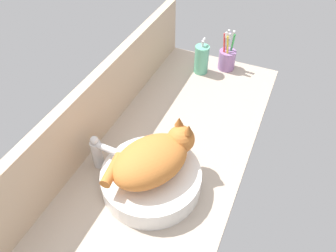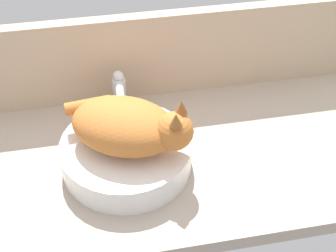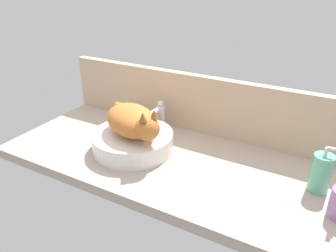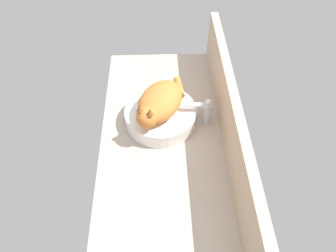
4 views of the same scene
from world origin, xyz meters
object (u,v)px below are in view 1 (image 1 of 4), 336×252
(sink_basin, at_px, (151,179))
(faucet, at_px, (99,152))
(soap_dispenser, at_px, (202,59))
(cat, at_px, (154,158))
(toothbrush_cup, at_px, (227,59))

(sink_basin, distance_m, faucet, 0.19)
(faucet, bearing_deg, soap_dispenser, -10.35)
(cat, xyz_separation_m, toothbrush_cup, (0.73, -0.02, -0.08))
(sink_basin, xyz_separation_m, soap_dispenser, (0.67, 0.07, 0.03))
(soap_dispenser, bearing_deg, toothbrush_cup, -52.74)
(sink_basin, distance_m, cat, 0.09)
(soap_dispenser, xyz_separation_m, toothbrush_cup, (0.07, -0.10, -0.02))
(faucet, bearing_deg, sink_basin, -92.30)
(faucet, distance_m, toothbrush_cup, 0.77)
(toothbrush_cup, bearing_deg, sink_basin, 177.87)
(cat, xyz_separation_m, faucet, (-0.00, 0.20, -0.06))
(cat, xyz_separation_m, soap_dispenser, (0.66, 0.08, -0.06))
(sink_basin, distance_m, toothbrush_cup, 0.74)
(cat, bearing_deg, sink_basin, 155.76)
(faucet, bearing_deg, toothbrush_cup, -16.57)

